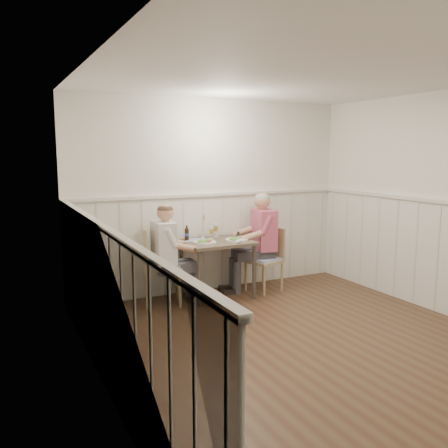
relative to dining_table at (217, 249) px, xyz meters
name	(u,v)px	position (x,y,z in m)	size (l,w,h in m)	color
ground_plane	(309,345)	(0.12, -1.84, -0.65)	(4.50, 4.50, 0.00)	#482C1E
room_shell	(313,192)	(0.12, -1.84, 0.87)	(4.04, 4.54, 2.60)	white
wainscot	(273,263)	(0.12, -1.15, 0.04)	(4.00, 4.49, 1.34)	white
dining_table	(217,249)	(0.00, 0.00, 0.00)	(0.87, 0.70, 0.75)	brown
chair_right	(267,257)	(0.74, -0.03, -0.18)	(0.50, 0.50, 0.87)	tan
chair_left	(158,262)	(-0.79, 0.07, -0.11)	(0.57, 0.57, 0.98)	tan
man_in_pink	(261,249)	(0.68, 0.03, -0.07)	(0.69, 0.49, 1.37)	#3F3F47
diner_cream	(167,262)	(-0.70, -0.03, -0.10)	(0.61, 0.43, 1.30)	#3F3F47
plate_man	(236,239)	(0.23, -0.09, 0.13)	(0.30, 0.30, 0.07)	white
plate_diner	(204,241)	(-0.21, -0.07, 0.13)	(0.29, 0.29, 0.07)	white
beer_glass_a	(216,228)	(0.11, 0.27, 0.23)	(0.07, 0.07, 0.18)	silver
beer_glass_b	(212,231)	(-0.02, 0.13, 0.22)	(0.07, 0.07, 0.17)	silver
beer_bottle	(187,234)	(-0.34, 0.21, 0.19)	(0.06, 0.06, 0.20)	black
rolled_napkin	(239,241)	(0.19, -0.24, 0.13)	(0.19, 0.15, 0.04)	white
grass_vase	(202,227)	(-0.09, 0.26, 0.26)	(0.04, 0.04, 0.35)	silver
gingham_mat	(196,240)	(-0.22, 0.17, 0.11)	(0.32, 0.28, 0.01)	#4E62A6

